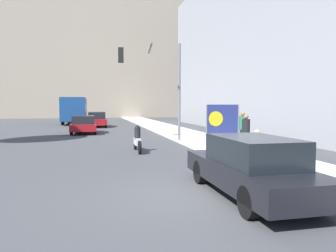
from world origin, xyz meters
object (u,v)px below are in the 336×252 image
car_on_road_midblock (97,120)px  seated_protester (258,146)px  protest_banner (222,125)px  traffic_light_pole (157,74)px  city_bus_on_road (75,109)px  motorcycle_on_road (137,140)px  jogger_on_sidewalk (246,133)px  parked_car_curbside (251,167)px  pedestrian_behind (243,129)px  car_on_road_nearest (84,124)px

car_on_road_midblock → seated_protester: bearing=-77.5°
protest_banner → traffic_light_pole: traffic_light_pole is taller
city_bus_on_road → motorcycle_on_road: 25.57m
jogger_on_sidewalk → car_on_road_midblock: (-6.01, 20.22, -0.23)m
jogger_on_sidewalk → parked_car_curbside: (-2.73, -5.78, -0.26)m
pedestrian_behind → protest_banner: 1.05m
car_on_road_nearest → motorcycle_on_road: size_ratio=1.93×
car_on_road_nearest → city_bus_on_road: size_ratio=0.41×
seated_protester → motorcycle_on_road: 6.09m
pedestrian_behind → protest_banner: bearing=97.0°
car_on_road_midblock → motorcycle_on_road: car_on_road_midblock is taller
jogger_on_sidewalk → motorcycle_on_road: jogger_on_sidewalk is taller
seated_protester → protest_banner: 4.86m
motorcycle_on_road → traffic_light_pole: bearing=65.3°
protest_banner → car_on_road_midblock: bearing=107.6°
jogger_on_sidewalk → parked_car_curbside: size_ratio=0.35×
jogger_on_sidewalk → protest_banner: size_ratio=0.80×
parked_car_curbside → car_on_road_midblock: (-3.28, 26.00, 0.02)m
protest_banner → car_on_road_nearest: protest_banner is taller
traffic_light_pole → pedestrian_behind: bearing=-47.7°
pedestrian_behind → parked_car_curbside: size_ratio=0.36×
seated_protester → city_bus_on_road: size_ratio=0.12×
traffic_light_pole → city_bus_on_road: size_ratio=0.55×
seated_protester → traffic_light_pole: bearing=118.2°
pedestrian_behind → traffic_light_pole: (-3.51, 3.86, 2.93)m
protest_banner → jogger_on_sidewalk: bearing=-83.0°
car_on_road_nearest → motorcycle_on_road: (2.71, -10.74, -0.15)m
car_on_road_midblock → motorcycle_on_road: bearing=-84.8°
pedestrian_behind → traffic_light_pole: 5.98m
pedestrian_behind → protest_banner: size_ratio=0.83×
motorcycle_on_road → seated_protester: bearing=-55.7°
parked_car_curbside → protest_banner: bearing=72.3°
traffic_light_pole → parked_car_curbside: size_ratio=1.18×
seated_protester → car_on_road_midblock: bearing=118.9°
seated_protester → city_bus_on_road: (-7.51, 30.23, 0.95)m
traffic_light_pole → parked_car_curbside: (0.00, -11.57, -3.23)m
protest_banner → city_bus_on_road: (-8.20, 25.44, 0.52)m
motorcycle_on_road → pedestrian_behind: bearing=-3.5°
protest_banner → pedestrian_behind: bearing=-4.6°
car_on_road_midblock → city_bus_on_road: size_ratio=0.42×
parked_car_curbside → city_bus_on_road: (-5.72, 33.23, 1.02)m
seated_protester → car_on_road_nearest: (-6.14, 15.77, -0.10)m
city_bus_on_road → motorcycle_on_road: city_bus_on_road is taller
jogger_on_sidewalk → traffic_light_pole: bearing=-54.0°
car_on_road_midblock → motorcycle_on_road: (1.65, -17.98, -0.20)m
car_on_road_midblock → city_bus_on_road: bearing=108.6°
seated_protester → traffic_light_pole: traffic_light_pole is taller
traffic_light_pole → car_on_road_midblock: size_ratio=1.32×
pedestrian_behind → motorcycle_on_road: (-5.14, 0.31, -0.48)m
car_on_road_midblock → parked_car_curbside: bearing=-82.8°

